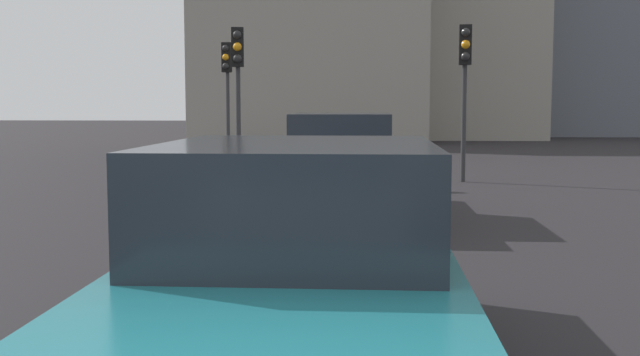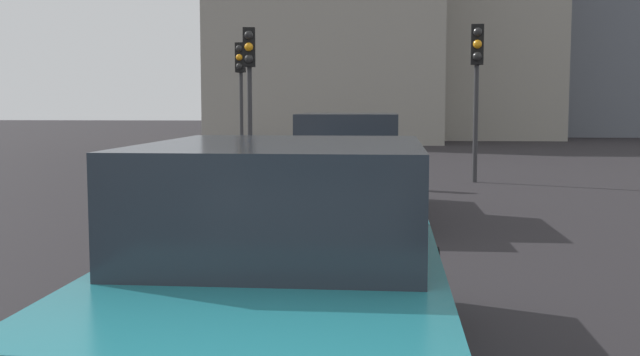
# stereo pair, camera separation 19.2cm
# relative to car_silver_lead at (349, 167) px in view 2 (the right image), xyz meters

# --- Properties ---
(car_silver_lead) EXTENTS (4.81, 1.98, 1.64)m
(car_silver_lead) POSITION_rel_car_silver_lead_xyz_m (0.00, 0.00, 0.00)
(car_silver_lead) COLOR #A8AAB2
(car_silver_lead) RESTS_ON ground_plane
(car_teal_second) EXTENTS (4.61, 2.09, 1.56)m
(car_teal_second) POSITION_rel_car_silver_lead_xyz_m (-7.52, 0.06, -0.03)
(car_teal_second) COLOR #19606B
(car_teal_second) RESTS_ON ground_plane
(traffic_light_near_left) EXTENTS (0.33, 0.30, 3.65)m
(traffic_light_near_left) POSITION_rel_car_silver_lead_xyz_m (10.91, 3.79, 1.86)
(traffic_light_near_left) COLOR #2D2D30
(traffic_light_near_left) RESTS_ON ground_plane
(traffic_light_near_right) EXTENTS (0.32, 0.29, 3.58)m
(traffic_light_near_right) POSITION_rel_car_silver_lead_xyz_m (5.37, -2.65, 1.80)
(traffic_light_near_right) COLOR #2D2D30
(traffic_light_near_right) RESTS_ON ground_plane
(traffic_light_far_left) EXTENTS (0.32, 0.30, 3.55)m
(traffic_light_far_left) POSITION_rel_car_silver_lead_xyz_m (5.37, 2.55, 1.78)
(traffic_light_far_left) COLOR #2D2D30
(traffic_light_far_left) RESTS_ON ground_plane
(building_facade_left) EXTENTS (9.37, 10.29, 9.78)m
(building_facade_left) POSITION_rel_car_silver_lead_xyz_m (34.26, -13.92, 4.11)
(building_facade_left) COLOR slate
(building_facade_left) RESTS_ON ground_plane
(building_facade_center) EXTENTS (11.85, 7.10, 14.90)m
(building_facade_center) POSITION_rel_car_silver_lead_xyz_m (31.10, -5.92, 6.67)
(building_facade_center) COLOR gray
(building_facade_center) RESTS_ON ground_plane
(building_facade_right) EXTENTS (16.00, 10.62, 10.34)m
(building_facade_right) POSITION_rel_car_silver_lead_xyz_m (28.79, 2.08, 4.39)
(building_facade_right) COLOR gray
(building_facade_right) RESTS_ON ground_plane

